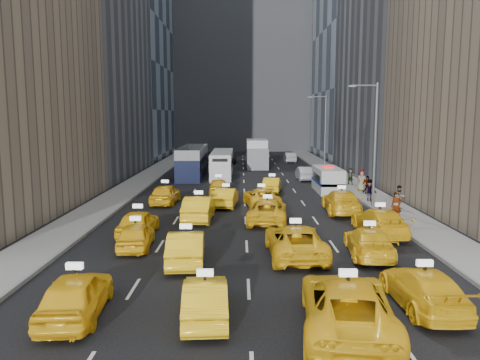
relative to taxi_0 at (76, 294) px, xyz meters
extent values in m
plane|color=black|center=(5.82, 6.54, -0.77)|extent=(160.00, 160.00, 0.00)
cube|color=gray|center=(-4.68, 31.54, -0.70)|extent=(3.00, 90.00, 0.15)
cube|color=gray|center=(16.32, 31.54, -0.70)|extent=(3.00, 90.00, 0.15)
cube|color=slate|center=(-3.23, 31.54, -0.68)|extent=(0.15, 90.00, 0.18)
cube|color=slate|center=(14.87, 31.54, -0.68)|extent=(0.15, 90.00, 0.18)
cube|color=#2D3847|center=(-14.68, 60.54, 20.23)|extent=(16.00, 22.00, 42.00)
cube|color=slate|center=(5.82, 78.54, 19.23)|extent=(30.00, 12.00, 40.00)
cylinder|color=#595B60|center=(15.12, 18.54, 3.73)|extent=(0.20, 0.20, 9.00)
cylinder|color=#595B60|center=(14.22, 18.54, 8.03)|extent=(1.80, 0.12, 0.12)
cube|color=slate|center=(13.32, 18.54, 7.98)|extent=(0.50, 0.22, 0.12)
cylinder|color=#595B60|center=(15.12, 38.54, 3.73)|extent=(0.20, 0.20, 9.00)
cylinder|color=#595B60|center=(14.22, 38.54, 8.03)|extent=(1.80, 0.12, 0.12)
cube|color=slate|center=(13.32, 38.54, 7.98)|extent=(0.50, 0.22, 0.12)
imported|color=yellow|center=(0.00, 0.00, 0.00)|extent=(2.16, 4.65, 1.54)
imported|color=yellow|center=(4.34, -0.11, -0.10)|extent=(1.70, 4.18, 1.35)
imported|color=yellow|center=(8.84, -0.98, 0.05)|extent=(3.44, 6.22, 1.65)
imported|color=yellow|center=(11.92, 0.80, -0.08)|extent=(2.06, 4.83, 1.39)
imported|color=yellow|center=(0.19, 8.11, -0.10)|extent=(1.83, 4.03, 1.34)
imported|color=yellow|center=(3.02, 5.75, -0.02)|extent=(1.89, 4.67, 1.51)
imported|color=yellow|center=(8.11, 6.77, 0.00)|extent=(2.73, 5.60, 1.53)
imported|color=yellow|center=(11.67, 6.88, -0.08)|extent=(2.36, 4.92, 1.38)
imported|color=yellow|center=(-0.24, 10.65, -0.03)|extent=(1.87, 4.40, 1.48)
imported|color=yellow|center=(2.81, 14.53, 0.04)|extent=(1.84, 4.94, 1.61)
imported|color=yellow|center=(7.19, 14.07, -0.05)|extent=(2.84, 5.37, 1.44)
imported|color=yellow|center=(13.36, 10.94, -0.01)|extent=(2.34, 5.30, 1.51)
imported|color=yellow|center=(-0.26, 20.21, -0.01)|extent=(2.03, 4.56, 1.52)
imported|color=yellow|center=(4.41, 19.21, -0.07)|extent=(1.86, 4.37, 1.40)
imported|color=yellow|center=(7.03, 19.19, -0.08)|extent=(2.89, 5.20, 1.38)
imported|color=yellow|center=(12.49, 17.03, 0.02)|extent=(2.48, 5.53, 1.57)
imported|color=yellow|center=(3.58, 24.76, -0.08)|extent=(1.79, 4.10, 1.37)
imported|color=yellow|center=(8.24, 25.62, -0.11)|extent=(1.95, 4.19, 1.33)
cube|color=silver|center=(13.21, 26.06, 0.30)|extent=(2.68, 5.56, 2.14)
cylinder|color=black|center=(12.34, 24.29, -0.34)|extent=(0.28, 0.86, 0.86)
cylinder|color=black|center=(14.09, 24.29, -0.34)|extent=(0.28, 0.86, 0.86)
cylinder|color=black|center=(12.34, 27.84, -0.34)|extent=(0.28, 0.86, 0.86)
cylinder|color=black|center=(14.09, 27.84, -0.34)|extent=(0.28, 0.86, 0.86)
cube|color=navy|center=(13.21, 26.06, 0.15)|extent=(2.72, 5.57, 0.24)
cube|color=red|center=(13.21, 26.06, 1.45)|extent=(1.01, 0.46, 0.16)
cube|color=black|center=(0.20, 36.36, 0.85)|extent=(4.00, 11.40, 3.25)
cylinder|color=black|center=(-0.92, 31.68, -0.22)|extent=(0.28, 1.10, 1.10)
cylinder|color=black|center=(1.32, 31.68, -0.22)|extent=(0.28, 1.10, 1.10)
cylinder|color=black|center=(-0.92, 41.04, -0.22)|extent=(0.28, 1.10, 1.10)
cylinder|color=black|center=(1.32, 41.04, -0.22)|extent=(0.28, 1.10, 1.10)
cube|color=silver|center=(3.41, 36.96, 0.60)|extent=(2.36, 10.67, 2.75)
cylinder|color=black|center=(2.46, 32.54, -0.22)|extent=(0.28, 1.10, 1.10)
cylinder|color=black|center=(4.37, 32.54, -0.22)|extent=(0.28, 1.10, 1.10)
cylinder|color=black|center=(2.46, 41.39, -0.22)|extent=(0.28, 1.10, 1.10)
cylinder|color=black|center=(4.37, 41.39, -0.22)|extent=(0.28, 1.10, 1.10)
cube|color=silver|center=(7.62, 46.03, 1.00)|extent=(3.08, 7.89, 3.55)
cylinder|color=black|center=(6.44, 43.05, -0.22)|extent=(0.28, 1.10, 1.10)
cylinder|color=black|center=(8.80, 43.05, -0.22)|extent=(0.28, 1.10, 1.10)
cylinder|color=black|center=(6.44, 49.01, -0.22)|extent=(0.28, 1.10, 1.10)
cylinder|color=black|center=(8.80, 49.01, -0.22)|extent=(0.28, 1.10, 1.10)
imported|color=#A6AAAE|center=(12.20, 33.71, -0.07)|extent=(1.55, 4.28, 1.40)
imported|color=black|center=(-0.15, 48.03, -0.05)|extent=(2.49, 5.25, 1.45)
imported|color=slate|center=(7.84, 53.46, 0.05)|extent=(3.04, 5.91, 1.64)
imported|color=black|center=(3.96, 50.82, -0.04)|extent=(1.91, 4.38, 1.47)
imported|color=#9FA0A6|center=(12.62, 52.46, -0.07)|extent=(1.49, 4.27, 1.41)
imported|color=gray|center=(15.25, 13.84, 0.28)|extent=(0.70, 0.50, 1.81)
imported|color=gray|center=(16.72, 17.59, 0.22)|extent=(0.91, 0.68, 1.67)
imported|color=gray|center=(15.47, 20.75, 0.22)|extent=(1.14, 0.61, 1.67)
imported|color=gray|center=(16.17, 24.01, 0.14)|extent=(0.98, 0.74, 1.53)
imported|color=gray|center=(16.08, 25.57, 0.31)|extent=(0.95, 0.57, 1.86)
imported|color=gray|center=(16.01, 29.43, 0.15)|extent=(1.49, 0.92, 1.55)
camera|label=1|loc=(5.52, -14.93, 5.93)|focal=35.00mm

